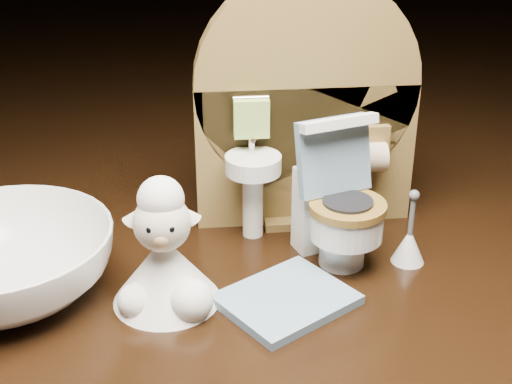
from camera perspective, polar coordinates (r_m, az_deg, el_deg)
backdrop_panel at (r=0.42m, az=3.91°, el=5.93°), size 0.13×0.05×0.15m
toy_toilet at (r=0.39m, az=6.49°, el=-1.35°), size 0.05×0.06×0.08m
bath_mat at (r=0.36m, az=2.45°, el=-8.58°), size 0.08×0.08×0.00m
toilet_brush at (r=0.40m, az=12.14°, el=-4.02°), size 0.02×0.02×0.04m
plush_lamb at (r=0.36m, az=-7.29°, el=-5.46°), size 0.05×0.05×0.07m
ceramic_bowl at (r=0.39m, az=-19.56°, el=-5.41°), size 0.12×0.12×0.04m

